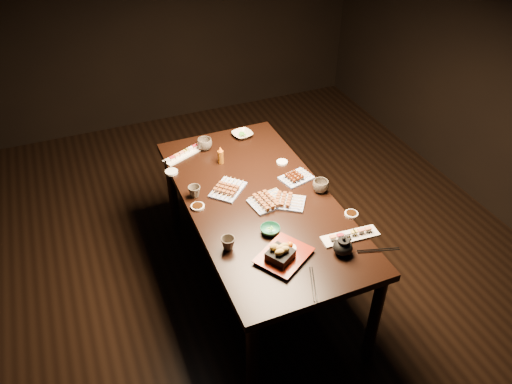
% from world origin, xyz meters
% --- Properties ---
extents(ground, '(5.00, 5.00, 0.00)m').
position_xyz_m(ground, '(0.00, 0.00, 0.00)').
color(ground, black).
rests_on(ground, ground).
extents(dining_table, '(1.20, 1.93, 0.75)m').
position_xyz_m(dining_table, '(-0.13, -0.14, 0.38)').
color(dining_table, black).
rests_on(dining_table, ground).
extents(sushi_platter_near, '(0.35, 0.12, 0.04)m').
position_xyz_m(sushi_platter_near, '(0.22, -0.67, 0.77)').
color(sushi_platter_near, white).
rests_on(sushi_platter_near, dining_table).
extents(sushi_platter_far, '(0.34, 0.22, 0.04)m').
position_xyz_m(sushi_platter_far, '(-0.44, 0.54, 0.77)').
color(sushi_platter_far, white).
rests_on(sushi_platter_far, dining_table).
extents(yakitori_plate_center, '(0.26, 0.20, 0.06)m').
position_xyz_m(yakitori_plate_center, '(-0.09, -0.20, 0.78)').
color(yakitori_plate_center, '#828EB6').
rests_on(yakitori_plate_center, dining_table).
extents(yakitori_plate_right, '(0.28, 0.26, 0.06)m').
position_xyz_m(yakitori_plate_right, '(0.01, -0.24, 0.78)').
color(yakitori_plate_right, '#828EB6').
rests_on(yakitori_plate_right, dining_table).
extents(yakitori_plate_left, '(0.29, 0.29, 0.06)m').
position_xyz_m(yakitori_plate_left, '(-0.29, 0.02, 0.78)').
color(yakitori_plate_left, '#828EB6').
rests_on(yakitori_plate_left, dining_table).
extents(tsukune_plate, '(0.24, 0.20, 0.05)m').
position_xyz_m(tsukune_plate, '(0.18, -0.03, 0.78)').
color(tsukune_plate, '#828EB6').
rests_on(tsukune_plate, dining_table).
extents(edamame_bowl_green, '(0.16, 0.16, 0.04)m').
position_xyz_m(edamame_bowl_green, '(-0.20, -0.46, 0.77)').
color(edamame_bowl_green, '#27785B').
rests_on(edamame_bowl_green, dining_table).
extents(edamame_bowl_cream, '(0.17, 0.17, 0.04)m').
position_xyz_m(edamame_bowl_cream, '(0.05, 0.63, 0.77)').
color(edamame_bowl_cream, beige).
rests_on(edamame_bowl_cream, dining_table).
extents(tempura_tray, '(0.37, 0.35, 0.11)m').
position_xyz_m(tempura_tray, '(-0.21, -0.68, 0.80)').
color(tempura_tray, black).
rests_on(tempura_tray, dining_table).
extents(teacup_near_left, '(0.09, 0.09, 0.08)m').
position_xyz_m(teacup_near_left, '(-0.47, -0.49, 0.79)').
color(teacup_near_left, '#50473D').
rests_on(teacup_near_left, dining_table).
extents(teacup_mid_right, '(0.14, 0.14, 0.08)m').
position_xyz_m(teacup_mid_right, '(0.27, -0.21, 0.79)').
color(teacup_mid_right, '#50473D').
rests_on(teacup_mid_right, dining_table).
extents(teacup_far_left, '(0.11, 0.11, 0.08)m').
position_xyz_m(teacup_far_left, '(-0.51, 0.05, 0.79)').
color(teacup_far_left, '#50473D').
rests_on(teacup_far_left, dining_table).
extents(teacup_far_right, '(0.14, 0.14, 0.09)m').
position_xyz_m(teacup_far_right, '(-0.27, 0.56, 0.79)').
color(teacup_far_right, '#50473D').
rests_on(teacup_far_right, dining_table).
extents(teapot, '(0.17, 0.17, 0.11)m').
position_xyz_m(teapot, '(0.11, -0.77, 0.81)').
color(teapot, black).
rests_on(teapot, dining_table).
extents(condiment_bottle, '(0.05, 0.05, 0.13)m').
position_xyz_m(condiment_bottle, '(-0.22, 0.35, 0.82)').
color(condiment_bottle, brown).
rests_on(condiment_bottle, dining_table).
extents(sauce_dish_west, '(0.10, 0.10, 0.02)m').
position_xyz_m(sauce_dish_west, '(-0.52, -0.07, 0.76)').
color(sauce_dish_west, white).
rests_on(sauce_dish_west, dining_table).
extents(sauce_dish_east, '(0.08, 0.08, 0.01)m').
position_xyz_m(sauce_dish_east, '(0.18, 0.18, 0.76)').
color(sauce_dish_east, white).
rests_on(sauce_dish_east, dining_table).
extents(sauce_dish_se, '(0.11, 0.11, 0.01)m').
position_xyz_m(sauce_dish_se, '(0.33, -0.50, 0.76)').
color(sauce_dish_se, white).
rests_on(sauce_dish_se, dining_table).
extents(sauce_dish_nw, '(0.11, 0.11, 0.02)m').
position_xyz_m(sauce_dish_nw, '(-0.58, 0.36, 0.76)').
color(sauce_dish_nw, white).
rests_on(sauce_dish_nw, dining_table).
extents(chopsticks_near, '(0.11, 0.23, 0.01)m').
position_xyz_m(chopsticks_near, '(-0.15, -0.92, 0.75)').
color(chopsticks_near, black).
rests_on(chopsticks_near, dining_table).
extents(chopsticks_se, '(0.24, 0.09, 0.01)m').
position_xyz_m(chopsticks_se, '(0.30, -0.83, 0.75)').
color(chopsticks_se, black).
rests_on(chopsticks_se, dining_table).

